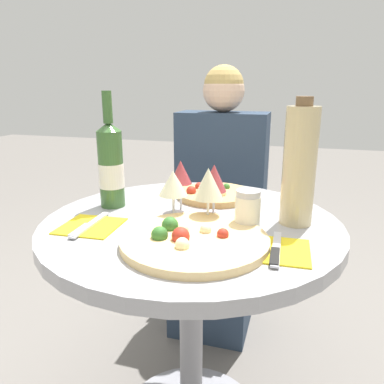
{
  "coord_description": "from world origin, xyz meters",
  "views": [
    {
      "loc": [
        0.28,
        -0.94,
        1.09
      ],
      "look_at": [
        0.02,
        -0.06,
        0.83
      ],
      "focal_mm": 35.0,
      "sensor_mm": 36.0,
      "label": 1
    }
  ],
  "objects_px": {
    "dining_table": "(191,272)",
    "tall_carafe": "(299,166)",
    "pizza_large": "(193,240)",
    "wine_bottle": "(111,165)",
    "seated_diner": "(218,215)",
    "chair_behind_diner": "(224,220)"
  },
  "relations": [
    {
      "from": "dining_table",
      "to": "tall_carafe",
      "type": "bearing_deg",
      "value": 11.51
    },
    {
      "from": "dining_table",
      "to": "pizza_large",
      "type": "relative_size",
      "value": 2.35
    },
    {
      "from": "wine_bottle",
      "to": "seated_diner",
      "type": "bearing_deg",
      "value": 70.2
    },
    {
      "from": "dining_table",
      "to": "pizza_large",
      "type": "bearing_deg",
      "value": -71.86
    },
    {
      "from": "seated_diner",
      "to": "wine_bottle",
      "type": "xyz_separation_m",
      "value": [
        -0.21,
        -0.58,
        0.34
      ]
    },
    {
      "from": "dining_table",
      "to": "tall_carafe",
      "type": "xyz_separation_m",
      "value": [
        0.28,
        0.06,
        0.32
      ]
    },
    {
      "from": "pizza_large",
      "to": "seated_diner",
      "type": "bearing_deg",
      "value": 98.29
    },
    {
      "from": "tall_carafe",
      "to": "pizza_large",
      "type": "bearing_deg",
      "value": -136.47
    },
    {
      "from": "seated_diner",
      "to": "tall_carafe",
      "type": "distance_m",
      "value": 0.76
    },
    {
      "from": "tall_carafe",
      "to": "seated_diner",
      "type": "bearing_deg",
      "value": 120.97
    },
    {
      "from": "pizza_large",
      "to": "tall_carafe",
      "type": "xyz_separation_m",
      "value": [
        0.23,
        0.22,
        0.15
      ]
    },
    {
      "from": "seated_diner",
      "to": "chair_behind_diner",
      "type": "bearing_deg",
      "value": -90.0
    },
    {
      "from": "dining_table",
      "to": "wine_bottle",
      "type": "height_order",
      "value": "wine_bottle"
    },
    {
      "from": "seated_diner",
      "to": "pizza_large",
      "type": "xyz_separation_m",
      "value": [
        0.11,
        -0.79,
        0.22
      ]
    },
    {
      "from": "chair_behind_diner",
      "to": "pizza_large",
      "type": "relative_size",
      "value": 2.59
    },
    {
      "from": "seated_diner",
      "to": "pizza_large",
      "type": "bearing_deg",
      "value": 98.29
    },
    {
      "from": "dining_table",
      "to": "chair_behind_diner",
      "type": "xyz_separation_m",
      "value": [
        -0.06,
        0.77,
        -0.12
      ]
    },
    {
      "from": "dining_table",
      "to": "pizza_large",
      "type": "xyz_separation_m",
      "value": [
        0.05,
        -0.16,
        0.18
      ]
    },
    {
      "from": "chair_behind_diner",
      "to": "seated_diner",
      "type": "distance_m",
      "value": 0.16
    },
    {
      "from": "seated_diner",
      "to": "tall_carafe",
      "type": "height_order",
      "value": "seated_diner"
    },
    {
      "from": "chair_behind_diner",
      "to": "tall_carafe",
      "type": "distance_m",
      "value": 0.9
    },
    {
      "from": "seated_diner",
      "to": "wine_bottle",
      "type": "relative_size",
      "value": 3.38
    }
  ]
}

